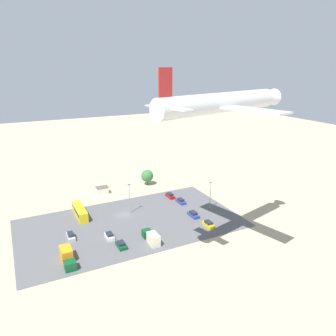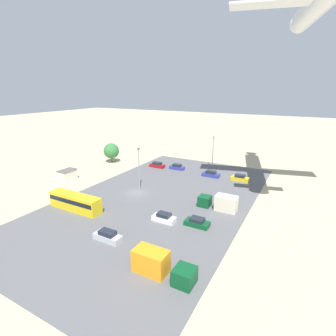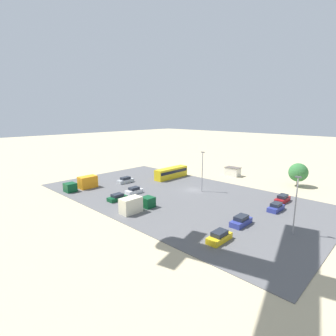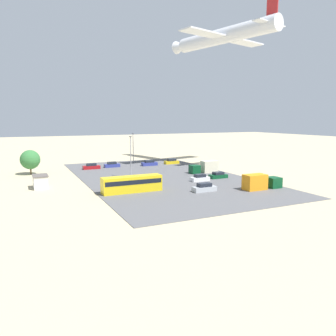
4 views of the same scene
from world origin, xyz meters
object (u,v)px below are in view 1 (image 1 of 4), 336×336
Objects in this scene: bus at (80,211)px; parked_car_5 at (193,214)px; parked_car_6 at (208,224)px; shed_building at (102,190)px; parked_car_3 at (121,245)px; parked_truck_0 at (152,238)px; airplane at (225,102)px; parked_car_2 at (109,236)px; parked_car_4 at (170,196)px; parked_car_0 at (71,236)px; parked_car_1 at (181,201)px; parked_truck_1 at (67,257)px.

bus reaches higher than parked_car_5.
shed_building is at bearing -62.25° from parked_car_6.
parked_car_5 reaches higher than parked_car_3.
parked_truck_0 is 0.20× the size of airplane.
shed_building reaches higher than parked_car_2.
shed_building is 0.39× the size of bus.
bus is 39.28m from parked_car_6.
parked_car_6 reaches higher than parked_car_3.
parked_car_6 is (-0.58, 7.45, -0.01)m from parked_car_5.
shed_building is 24.80m from parked_car_4.
parked_car_0 is 36.36m from parked_car_5.
parked_car_4 is 51.92m from airplane.
parked_car_3 is at bearing 103.07° from parked_car_2.
shed_building is at bearing -102.56° from parked_car_2.
shed_building is 29.42m from parked_car_1.
parked_car_0 reaches higher than parked_car_4.
parked_car_3 is at bearing -147.06° from parked_car_1.
shed_building is 38.36m from parked_car_3.
bus is 2.71× the size of parked_car_3.
parked_car_5 is at bearing 152.80° from bus.
parked_car_0 is at bearing 19.98° from parked_car_4.
parked_car_6 is at bearing 117.75° from shed_building.
parked_car_0 is 53.05m from airplane.
bus is 2.63× the size of parked_car_1.
parked_car_2 is 32.73m from parked_car_4.
parked_car_1 and parked_car_2 have the same top height.
parked_car_4 reaches higher than parked_car_3.
parked_car_4 is 16.76m from parked_car_5.
parked_car_5 is 41.65m from airplane.
shed_building is 1.05× the size of parked_car_3.
parked_car_1 is 6.08m from parked_car_4.
parked_car_0 is 0.57× the size of parked_truck_1.
parked_car_4 is at bearing 156.70° from airplane.
bus is 23.38m from parked_car_3.
parked_car_6 is 39.61m from parked_truck_1.
bus reaches higher than shed_building.
shed_building reaches higher than parked_car_3.
bus is 1.40× the size of parked_truck_1.
parked_truck_1 is at bearing 27.59° from parked_car_2.
parked_car_6 is 38.71m from airplane.
parked_car_0 is at bearing 59.21° from shed_building.
parked_truck_1 reaches higher than parked_car_1.
parked_car_0 is 21.88m from parked_truck_0.
parked_car_1 is at bearing 99.73° from parked_car_4.
bus reaches higher than parked_car_6.
parked_car_4 is 24.20m from parked_car_6.
parked_car_6 is (-31.55, 23.37, -0.97)m from bus.
airplane is at bearing -102.41° from parked_car_1.
shed_building is at bearing -120.79° from parked_car_0.
parked_car_4 is at bearing -148.49° from parked_truck_1.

